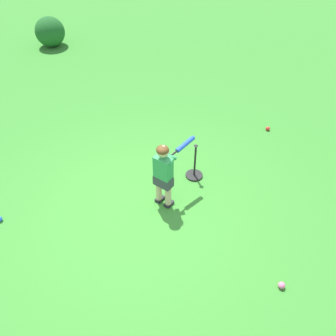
% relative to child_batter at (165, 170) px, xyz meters
% --- Properties ---
extents(ground_plane, '(40.00, 40.00, 0.00)m').
position_rel_child_batter_xyz_m(ground_plane, '(-0.34, -0.24, -0.65)').
color(ground_plane, '#38842D').
extents(child_batter, '(0.50, 0.71, 1.08)m').
position_rel_child_batter_xyz_m(child_batter, '(0.00, 0.00, 0.00)').
color(child_batter, '#232328').
rests_on(child_batter, ground).
extents(play_ball_behind_batter, '(0.08, 0.08, 0.08)m').
position_rel_child_batter_xyz_m(play_ball_behind_batter, '(-2.22, -0.89, -0.61)').
color(play_ball_behind_batter, blue).
rests_on(play_ball_behind_batter, ground).
extents(play_ball_near_batter, '(0.08, 0.08, 0.08)m').
position_rel_child_batter_xyz_m(play_ball_near_batter, '(1.49, 2.30, -0.61)').
color(play_ball_near_batter, red).
rests_on(play_ball_near_batter, ground).
extents(play_ball_by_bucket, '(0.08, 0.08, 0.08)m').
position_rel_child_batter_xyz_m(play_ball_by_bucket, '(1.69, -1.07, -0.61)').
color(play_ball_by_bucket, pink).
rests_on(play_ball_by_bucket, ground).
extents(batting_tee, '(0.28, 0.28, 0.62)m').
position_rel_child_batter_xyz_m(batting_tee, '(0.33, 0.68, -0.55)').
color(batting_tee, black).
rests_on(batting_tee, ground).
extents(shrub_left_background, '(0.79, 0.82, 0.79)m').
position_rel_child_batter_xyz_m(shrub_left_background, '(-4.50, 5.24, -0.25)').
color(shrub_left_background, '#1E5B23').
rests_on(shrub_left_background, ground).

